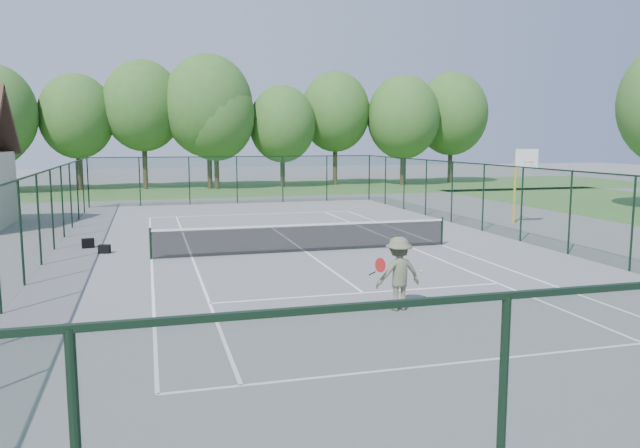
{
  "coord_description": "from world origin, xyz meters",
  "views": [
    {
      "loc": [
        -5.51,
        -21.92,
        4.14
      ],
      "look_at": [
        0.0,
        -2.0,
        1.3
      ],
      "focal_mm": 35.0,
      "sensor_mm": 36.0,
      "label": 1
    }
  ],
  "objects_px": {
    "basketball_goal": "(521,171)",
    "sports_bag_a": "(88,243)",
    "tennis_player": "(398,274)",
    "tennis_net": "(306,236)"
  },
  "relations": [
    {
      "from": "basketball_goal",
      "to": "sports_bag_a",
      "type": "bearing_deg",
      "value": -175.99
    },
    {
      "from": "tennis_net",
      "to": "basketball_goal",
      "type": "bearing_deg",
      "value": 20.47
    },
    {
      "from": "tennis_net",
      "to": "tennis_player",
      "type": "distance_m",
      "value": 8.2
    },
    {
      "from": "tennis_net",
      "to": "sports_bag_a",
      "type": "bearing_deg",
      "value": 158.74
    },
    {
      "from": "basketball_goal",
      "to": "tennis_player",
      "type": "distance_m",
      "value": 17.18
    },
    {
      "from": "tennis_player",
      "to": "tennis_net",
      "type": "bearing_deg",
      "value": 91.84
    },
    {
      "from": "basketball_goal",
      "to": "sports_bag_a",
      "type": "xyz_separation_m",
      "value": [
        -19.63,
        -1.38,
        -2.39
      ]
    },
    {
      "from": "sports_bag_a",
      "to": "tennis_player",
      "type": "bearing_deg",
      "value": -64.66
    },
    {
      "from": "tennis_net",
      "to": "basketball_goal",
      "type": "relative_size",
      "value": 3.04
    },
    {
      "from": "tennis_player",
      "to": "basketball_goal",
      "type": "bearing_deg",
      "value": 47.46
    }
  ]
}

